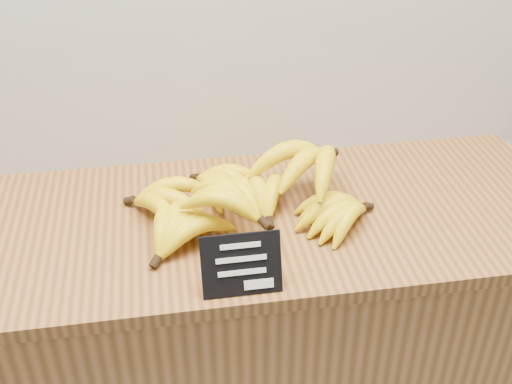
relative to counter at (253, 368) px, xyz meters
The scene contains 4 objects.
counter is the anchor object (origin of this frame).
counter_top 0.47m from the counter, ahead, with size 1.37×0.54×0.03m, color brown.
chalkboard_sign 0.58m from the counter, 103.69° to the right, with size 0.14×0.01×0.12m, color black.
banana_pile 0.53m from the counter, behind, with size 0.52×0.36×0.13m.
Camera 1 is at (-0.29, 1.65, 1.72)m, focal length 45.00 mm.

